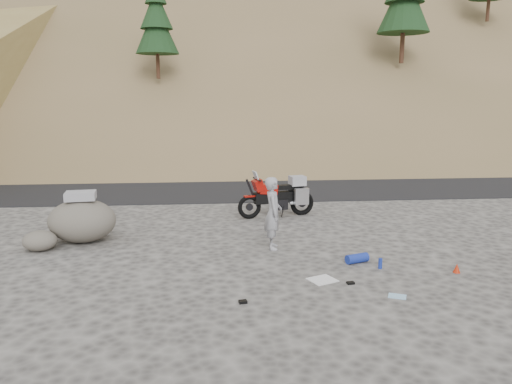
{
  "coord_description": "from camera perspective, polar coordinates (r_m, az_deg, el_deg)",
  "views": [
    {
      "loc": [
        -1.57,
        -10.1,
        3.34
      ],
      "look_at": [
        -0.49,
        2.15,
        1.0
      ],
      "focal_mm": 35.0,
      "sensor_mm": 36.0,
      "label": 1
    }
  ],
  "objects": [
    {
      "name": "ground",
      "position": [
        10.75,
        3.63,
        -7.34
      ],
      "size": [
        140.0,
        140.0,
        0.0
      ],
      "primitive_type": "plane",
      "color": "#413E3C",
      "rests_on": "ground"
    },
    {
      "name": "gear_glove_a",
      "position": [
        9.37,
        10.75,
        -10.17
      ],
      "size": [
        0.15,
        0.12,
        0.04
      ],
      "primitive_type": "cube",
      "rotation": [
        0.0,
        0.0,
        0.14
      ],
      "color": "black",
      "rests_on": "ground"
    },
    {
      "name": "gear_white_cloth",
      "position": [
        9.47,
        7.59,
        -9.92
      ],
      "size": [
        0.6,
        0.57,
        0.02
      ],
      "primitive_type": "cube",
      "rotation": [
        0.0,
        0.0,
        0.41
      ],
      "color": "white",
      "rests_on": "ground"
    },
    {
      "name": "gear_glove_b",
      "position": [
        8.42,
        -1.51,
        -12.43
      ],
      "size": [
        0.15,
        0.12,
        0.04
      ],
      "primitive_type": "cube",
      "rotation": [
        0.0,
        0.0,
        0.19
      ],
      "color": "black",
      "rests_on": "ground"
    },
    {
      "name": "road",
      "position": [
        19.45,
        -0.36,
        0.88
      ],
      "size": [
        120.0,
        7.0,
        0.05
      ],
      "primitive_type": "cube",
      "color": "black",
      "rests_on": "ground"
    },
    {
      "name": "motorcycle",
      "position": [
        14.12,
        2.76,
        -0.51
      ],
      "size": [
        2.26,
        0.97,
        1.36
      ],
      "rotation": [
        0.0,
        0.0,
        0.23
      ],
      "color": "black",
      "rests_on": "ground"
    },
    {
      "name": "man",
      "position": [
        11.3,
        1.93,
        -6.42
      ],
      "size": [
        0.42,
        0.61,
        1.62
      ],
      "primitive_type": "imported",
      "rotation": [
        0.0,
        0.0,
        1.52
      ],
      "color": "#99989E",
      "rests_on": "ground"
    },
    {
      "name": "gear_blue_mat",
      "position": [
        10.5,
        11.47,
        -7.44
      ],
      "size": [
        0.52,
        0.34,
        0.19
      ],
      "primitive_type": "cylinder",
      "rotation": [
        0.0,
        1.57,
        0.34
      ],
      "color": "navy",
      "rests_on": "ground"
    },
    {
      "name": "gear_funnel",
      "position": [
        10.49,
        21.97,
        -8.07
      ],
      "size": [
        0.18,
        0.18,
        0.18
      ],
      "primitive_type": "cone",
      "rotation": [
        0.0,
        0.0,
        -0.38
      ],
      "color": "red",
      "rests_on": "ground"
    },
    {
      "name": "small_rock",
      "position": [
        12.05,
        -23.48,
        -5.13
      ],
      "size": [
        0.83,
        0.76,
        0.45
      ],
      "rotation": [
        0.0,
        0.0,
        0.13
      ],
      "color": "#534E47",
      "rests_on": "ground"
    },
    {
      "name": "gear_bottle",
      "position": [
        10.26,
        14.02,
        -7.93
      ],
      "size": [
        0.09,
        0.09,
        0.21
      ],
      "primitive_type": "cylinder",
      "rotation": [
        0.0,
        0.0,
        -0.27
      ],
      "color": "navy",
      "rests_on": "ground"
    },
    {
      "name": "hillside",
      "position": [
        51.58,
        -3.53,
        19.37
      ],
      "size": [
        120.0,
        73.0,
        46.72
      ],
      "color": "brown",
      "rests_on": "ground"
    },
    {
      "name": "boulder",
      "position": [
        12.35,
        -19.25,
        -3.05
      ],
      "size": [
        1.65,
        1.44,
        1.19
      ],
      "rotation": [
        0.0,
        0.0,
        -0.08
      ],
      "color": "#534E47",
      "rests_on": "ground"
    },
    {
      "name": "gear_blue_cloth",
      "position": [
        9.0,
        15.84,
        -11.39
      ],
      "size": [
        0.36,
        0.32,
        0.01
      ],
      "primitive_type": "cube",
      "rotation": [
        0.0,
        0.0,
        -0.42
      ],
      "color": "#94C4E4",
      "rests_on": "ground"
    }
  ]
}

